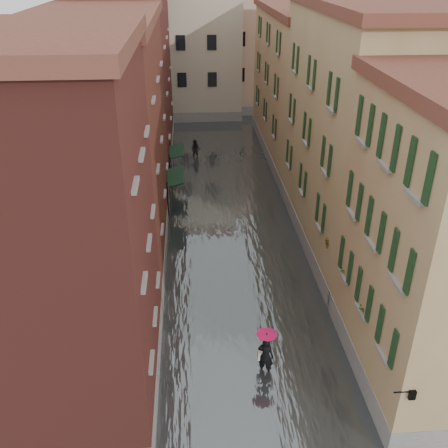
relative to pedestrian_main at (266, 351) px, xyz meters
name	(u,v)px	position (x,y,z in m)	size (l,w,h in m)	color
ground	(251,344)	(-0.36, 1.78, -1.19)	(120.00, 120.00, 0.00)	#5F5F62
floodwater	(228,211)	(-0.36, 14.78, -1.09)	(10.00, 60.00, 0.20)	#474D4F
building_left_near	(59,248)	(-7.36, -0.22, 5.31)	(6.00, 8.00, 13.00)	maroon
building_left_mid	(105,147)	(-7.36, 10.78, 5.06)	(6.00, 14.00, 12.50)	#5F291E
building_left_far	(130,75)	(-7.36, 25.78, 5.81)	(6.00, 16.00, 14.00)	maroon
building_right_mid	(360,136)	(6.64, 10.78, 5.31)	(6.00, 14.00, 13.00)	tan
building_right_far	(303,88)	(6.64, 25.78, 4.56)	(6.00, 16.00, 11.50)	#A77E56
building_end_cream	(181,51)	(-3.36, 39.78, 5.31)	(12.00, 9.00, 13.00)	#BAAE94
building_end_pink	(263,52)	(5.64, 41.78, 4.81)	(10.00, 9.00, 12.00)	tan
awning_near	(175,177)	(-3.85, 15.29, 1.28)	(1.09, 3.11, 2.80)	#15301E
awning_far	(176,152)	(-3.85, 20.18, 1.27)	(1.09, 2.85, 2.80)	#15301E
wall_lantern	(411,394)	(3.97, -4.22, 1.82)	(0.71, 0.22, 0.35)	black
window_planters	(347,267)	(3.76, 2.38, 2.32)	(0.59, 6.10, 0.84)	brown
pedestrian_main	(266,351)	(0.00, 0.00, 0.00)	(0.86, 0.86, 2.06)	black
pedestrian_far	(196,150)	(-2.32, 25.09, -0.35)	(0.82, 0.64, 1.69)	black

